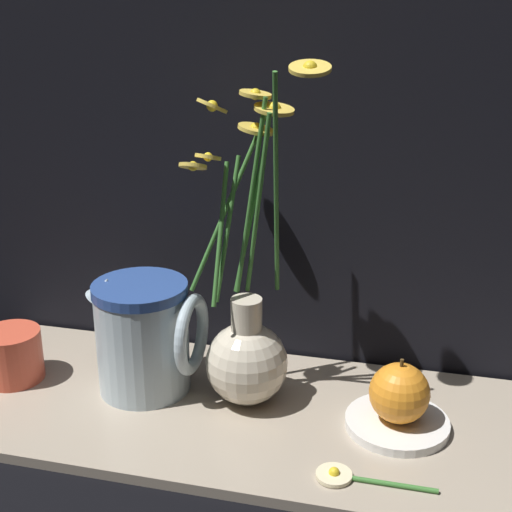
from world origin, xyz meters
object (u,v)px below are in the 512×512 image
Objects in this scene: yellow_mug at (12,354)px; orange_fruit at (399,393)px; vase_with_flowers at (247,344)px; ceramic_pitcher at (145,332)px.

orange_fruit reaches higher than yellow_mug.
vase_with_flowers reaches higher than yellow_mug.
orange_fruit is at bearing 0.32° from yellow_mug.
vase_with_flowers is 0.18m from orange_fruit.
yellow_mug is 0.57× the size of ceramic_pitcher.
ceramic_pitcher is (-0.12, -0.00, 0.00)m from vase_with_flowers.
vase_with_flowers is 2.66× the size of ceramic_pitcher.
vase_with_flowers is 0.12m from ceramic_pitcher.
ceramic_pitcher is at bearing -177.92° from vase_with_flowers.
vase_with_flowers is at bearing 3.90° from yellow_mug.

